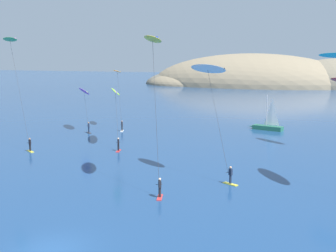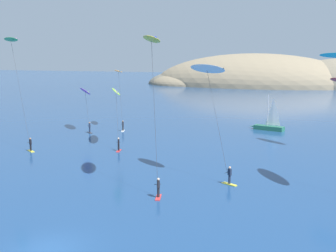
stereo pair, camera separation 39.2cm
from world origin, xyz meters
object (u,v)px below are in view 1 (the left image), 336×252
Objects in this scene: kitesurfer_orange at (118,77)px; kitesurfer_green at (12,50)px; sailboat_near at (266,126)px; kitesurfer_lime at (116,95)px; kitesurfer_yellow at (153,52)px; kitesurfer_purple at (84,94)px; kitesurfer_white at (209,77)px.

kitesurfer_green is at bearing -106.90° from kitesurfer_orange.
sailboat_near is at bearing 17.46° from kitesurfer_orange.
kitesurfer_lime is at bearing -61.83° from kitesurfer_orange.
kitesurfer_orange is (-6.70, 12.52, 1.80)m from kitesurfer_lime.
kitesurfer_lime is at bearing 129.30° from kitesurfer_yellow.
kitesurfer_lime is 13.18m from kitesurfer_purple.
kitesurfer_lime is 14.31m from kitesurfer_orange.
kitesurfer_green is at bearing -138.66° from sailboat_near.
kitesurfer_lime is 18.93m from kitesurfer_white.
kitesurfer_purple is at bearing 82.49° from kitesurfer_green.
kitesurfer_lime is (-16.41, -19.78, 6.00)m from sailboat_near.
kitesurfer_yellow reaches higher than kitesurfer_purple.
kitesurfer_green is at bearing -156.32° from kitesurfer_lime.
kitesurfer_white reaches higher than kitesurfer_lime.
kitesurfer_green is (-12.12, -5.31, 5.80)m from kitesurfer_lime.
sailboat_near is 39.79m from kitesurfer_green.
kitesurfer_yellow is at bearing -55.37° from kitesurfer_orange.
kitesurfer_lime is 0.69× the size of kitesurfer_white.
sailboat_near is 0.42× the size of kitesurfer_green.
kitesurfer_purple is (-26.76, -11.65, 5.25)m from sailboat_near.
kitesurfer_yellow is 33.83m from kitesurfer_orange.
kitesurfer_green is (-24.54, 9.86, 0.49)m from kitesurfer_yellow.
kitesurfer_green is at bearing 158.11° from kitesurfer_yellow.
kitesurfer_white is (-0.57, -29.69, 9.04)m from sailboat_near.
kitesurfer_white reaches higher than kitesurfer_orange.
kitesurfer_purple is 0.62× the size of kitesurfer_white.
kitesurfer_white is (3.42, 5.26, -2.27)m from kitesurfer_yellow.
kitesurfer_orange reaches higher than kitesurfer_lime.
sailboat_near is 25.45m from kitesurfer_orange.
kitesurfer_orange is (-22.55, 22.43, -1.25)m from kitesurfer_white.
kitesurfer_white is (15.84, -9.91, 3.04)m from kitesurfer_lime.
sailboat_near is 0.87× the size of kitesurfer_purple.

